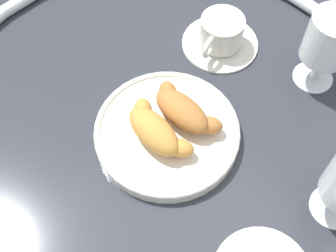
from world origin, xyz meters
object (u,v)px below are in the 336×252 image
coffee_cup_far (221,35)px  juice_glass_left (329,40)px  croissant_large (155,130)px  pastry_plate (168,132)px  croissant_small (183,110)px

coffee_cup_far → juice_glass_left: size_ratio=0.97×
croissant_large → coffee_cup_far: (-0.09, 0.21, -0.02)m
pastry_plate → croissant_large: 0.04m
pastry_plate → croissant_small: bearing=91.3°
croissant_small → coffee_cup_far: size_ratio=1.00×
pastry_plate → juice_glass_left: size_ratio=1.62×
croissant_large → croissant_small: (-0.00, 0.05, 0.00)m
pastry_plate → coffee_cup_far: coffee_cup_far is taller
croissant_small → coffee_cup_far: croissant_small is taller
croissant_small → coffee_cup_far: (-0.09, 0.16, -0.02)m
croissant_small → juice_glass_left: (0.07, 0.23, 0.05)m
juice_glass_left → croissant_small: bearing=-106.1°
coffee_cup_far → juice_glass_left: (0.15, 0.07, 0.07)m
juice_glass_left → coffee_cup_far: bearing=-154.5°
coffee_cup_far → croissant_small: bearing=-61.3°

